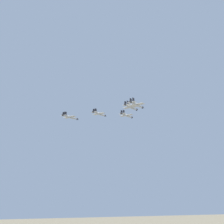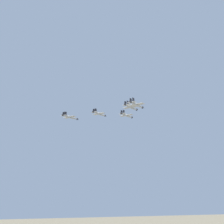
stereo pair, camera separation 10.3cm
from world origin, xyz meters
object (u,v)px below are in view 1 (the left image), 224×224
at_px(jet_right_wingman, 131,107).
at_px(jet_lead, 127,115).
at_px(jet_right_outer, 137,105).
at_px(jet_left_wingman, 99,114).
at_px(jet_left_outer, 70,117).

bearing_deg(jet_right_wingman, jet_lead, 40.16).
bearing_deg(jet_lead, jet_right_wingman, -139.69).
distance_m(jet_lead, jet_right_wingman, 19.92).
bearing_deg(jet_right_outer, jet_left_wingman, 68.32).
bearing_deg(jet_lead, jet_right_outer, -139.69).
bearing_deg(jet_left_wingman, jet_lead, -40.19).
relative_size(jet_lead, jet_right_wingman, 1.00).
relative_size(jet_right_wingman, jet_right_outer, 1.06).
bearing_deg(jet_lead, jet_left_outer, 139.58).
height_order(jet_left_wingman, jet_left_outer, jet_left_wingman).
relative_size(jet_left_outer, jet_right_outer, 1.02).
xyz_separation_m(jet_lead, jet_left_outer, (2.65, -39.76, -3.75)).
bearing_deg(jet_left_outer, jet_lead, -39.26).
relative_size(jet_lead, jet_left_wingman, 1.05).
height_order(jet_left_wingman, jet_right_wingman, jet_right_wingman).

